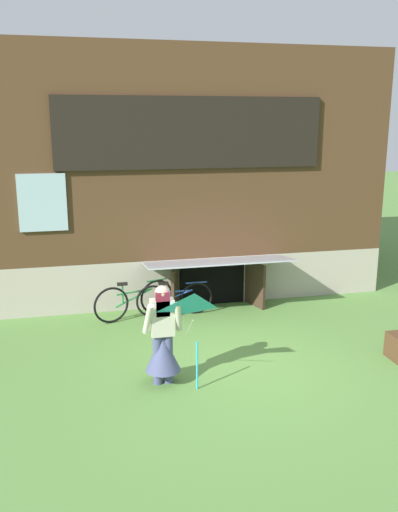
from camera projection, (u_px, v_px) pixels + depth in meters
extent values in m
plane|color=#56843D|center=(231.00, 365.00, 8.73)|extent=(60.00, 60.00, 0.00)
cube|color=#ADA393|center=(171.00, 254.00, 13.83)|extent=(8.65, 5.05, 1.02)
cube|color=#4C331E|center=(169.00, 149.00, 13.19)|extent=(8.65, 5.05, 4.26)
cube|color=black|center=(192.00, 133.00, 10.66)|extent=(5.33, 0.08, 1.39)
cube|color=#9EB7C6|center=(191.00, 133.00, 10.68)|extent=(5.17, 0.04, 1.27)
cube|color=#9EB7C6|center=(42.00, 203.00, 10.35)|extent=(0.90, 0.06, 1.10)
cube|color=black|center=(212.00, 283.00, 11.54)|extent=(1.40, 0.03, 0.94)
cube|color=#3D2B1E|center=(175.00, 290.00, 11.08)|extent=(0.28, 0.68, 0.94)
cube|color=#3D2B1E|center=(255.00, 284.00, 11.45)|extent=(0.25, 0.69, 0.94)
cube|color=#999EA8|center=(219.00, 262.00, 10.89)|extent=(2.96, 1.09, 0.18)
cylinder|color=#474C75|center=(158.00, 359.00, 8.05)|extent=(0.14, 0.14, 0.77)
cylinder|color=#474C75|center=(168.00, 358.00, 8.08)|extent=(0.14, 0.14, 0.77)
cone|color=#474C75|center=(163.00, 352.00, 8.03)|extent=(0.52, 0.52, 0.57)
cube|color=beige|center=(162.00, 317.00, 7.90)|extent=(0.34, 0.20, 0.54)
cylinder|color=beige|center=(148.00, 319.00, 7.75)|extent=(0.16, 0.31, 0.51)
cylinder|color=beige|center=(178.00, 317.00, 7.85)|extent=(0.16, 0.31, 0.51)
cube|color=maroon|center=(163.00, 304.00, 7.79)|extent=(0.20, 0.08, 0.36)
sphere|color=#D8AD8E|center=(162.00, 293.00, 7.81)|extent=(0.21, 0.21, 0.21)
pyramid|color=#2DB2CC|center=(195.00, 316.00, 7.47)|extent=(0.77, 0.59, 0.47)
cylinder|color=beige|center=(189.00, 328.00, 7.77)|extent=(0.01, 0.48, 0.42)
cylinder|color=#2DB2CC|center=(197.00, 365.00, 7.88)|extent=(0.03, 0.03, 0.74)
torus|color=black|center=(196.00, 298.00, 11.00)|extent=(0.66, 0.05, 0.66)
torus|color=black|center=(153.00, 301.00, 10.80)|extent=(0.66, 0.05, 0.66)
cylinder|color=#284CB2|center=(175.00, 291.00, 10.86)|extent=(0.67, 0.04, 0.04)
cylinder|color=#284CB2|center=(175.00, 297.00, 10.89)|extent=(0.73, 0.04, 0.27)
cylinder|color=#284CB2|center=(163.00, 292.00, 10.81)|extent=(0.04, 0.04, 0.37)
cube|color=black|center=(163.00, 283.00, 10.76)|extent=(0.20, 0.08, 0.05)
cylinder|color=#284CB2|center=(196.00, 283.00, 10.92)|extent=(0.44, 0.03, 0.03)
torus|color=black|center=(157.00, 297.00, 10.97)|extent=(0.70, 0.26, 0.72)
torus|color=black|center=(111.00, 305.00, 10.48)|extent=(0.70, 0.26, 0.72)
cylinder|color=#287A3D|center=(134.00, 292.00, 10.68)|extent=(0.71, 0.26, 0.04)
cylinder|color=#287A3D|center=(134.00, 298.00, 10.71)|extent=(0.77, 0.28, 0.29)
cylinder|color=#287A3D|center=(123.00, 294.00, 10.56)|extent=(0.04, 0.04, 0.40)
cube|color=black|center=(122.00, 284.00, 10.51)|extent=(0.20, 0.08, 0.05)
cylinder|color=#287A3D|center=(156.00, 280.00, 10.88)|extent=(0.43, 0.16, 0.03)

